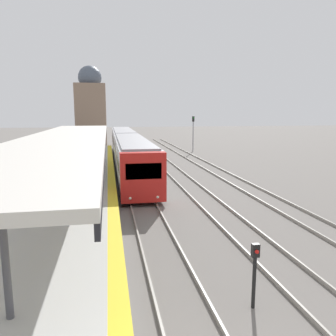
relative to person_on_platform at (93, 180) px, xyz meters
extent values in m
cube|color=beige|center=(-1.33, 1.49, 1.99)|extent=(4.00, 27.26, 0.20)
cube|color=black|center=(0.63, 1.49, 1.77)|extent=(0.08, 27.26, 0.24)
cylinder|color=#47474C|center=(-1.33, -9.41, 0.45)|extent=(0.16, 0.16, 2.87)
cylinder|color=#47474C|center=(-1.33, 1.49, 0.45)|extent=(0.16, 0.16, 2.87)
cylinder|color=#47474C|center=(-1.33, 12.40, 0.45)|extent=(0.16, 0.16, 2.87)
cylinder|color=#2D2D33|center=(-0.10, 0.04, -0.56)|extent=(0.14, 0.14, 0.85)
cylinder|color=#2D2D33|center=(0.10, 0.04, -0.56)|extent=(0.14, 0.14, 0.85)
cube|color=olive|center=(0.00, 0.04, 0.16)|extent=(0.40, 0.22, 0.60)
sphere|color=tan|center=(0.00, 0.04, 0.57)|extent=(0.22, 0.22, 0.22)
cube|color=orange|center=(0.00, -0.16, 0.18)|extent=(0.30, 0.18, 0.40)
cube|color=red|center=(2.64, 1.63, -0.26)|extent=(2.53, 0.70, 2.77)
cube|color=black|center=(2.64, 1.30, 0.12)|extent=(1.97, 0.04, 0.89)
sphere|color=#EFEACC|center=(1.88, 1.29, -1.35)|extent=(0.16, 0.16, 0.16)
sphere|color=#EFEACC|center=(3.39, 1.29, -1.35)|extent=(0.16, 0.16, 0.16)
cube|color=silver|center=(2.64, 9.55, -0.26)|extent=(2.53, 15.14, 2.77)
cube|color=gray|center=(2.64, 9.55, 1.18)|extent=(2.23, 14.84, 0.12)
cube|color=black|center=(2.64, 9.55, 0.04)|extent=(2.55, 13.93, 0.72)
cylinder|color=black|center=(1.56, 4.63, -1.57)|extent=(0.12, 0.70, 0.70)
cylinder|color=black|center=(3.71, 4.63, -1.57)|extent=(0.12, 0.70, 0.70)
cylinder|color=black|center=(1.56, 14.47, -1.57)|extent=(0.12, 0.70, 0.70)
cylinder|color=black|center=(3.71, 14.47, -1.57)|extent=(0.12, 0.70, 0.70)
cube|color=silver|center=(2.64, 25.04, -0.26)|extent=(2.53, 15.14, 2.77)
cube|color=gray|center=(2.64, 25.04, 1.18)|extent=(2.23, 14.84, 0.12)
cube|color=black|center=(2.64, 25.04, 0.04)|extent=(2.55, 13.93, 0.72)
cylinder|color=black|center=(1.56, 20.12, -1.57)|extent=(0.12, 0.70, 0.70)
cylinder|color=black|center=(3.71, 20.12, -1.57)|extent=(0.12, 0.70, 0.70)
cylinder|color=black|center=(1.56, 29.96, -1.57)|extent=(0.12, 0.70, 0.70)
cylinder|color=black|center=(3.71, 29.96, -1.57)|extent=(0.12, 0.70, 0.70)
cylinder|color=black|center=(4.50, -8.62, -1.20)|extent=(0.10, 0.10, 1.45)
cube|color=black|center=(4.50, -8.62, -0.29)|extent=(0.20, 0.14, 0.36)
sphere|color=red|center=(4.50, -8.71, -0.29)|extent=(0.11, 0.11, 0.11)
cylinder|color=gray|center=(12.01, 26.55, 0.45)|extent=(0.14, 0.14, 4.73)
cube|color=black|center=(12.01, 26.55, 2.46)|extent=(0.28, 0.20, 0.70)
sphere|color=green|center=(12.01, 26.43, 2.60)|extent=(0.14, 0.14, 0.14)
cube|color=#89705B|center=(-1.77, 37.83, 2.90)|extent=(4.70, 4.70, 9.64)
sphere|color=#4C5666|center=(-1.77, 37.83, 8.71)|extent=(3.61, 3.61, 3.61)
camera|label=1|loc=(0.80, -16.14, 3.25)|focal=35.00mm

